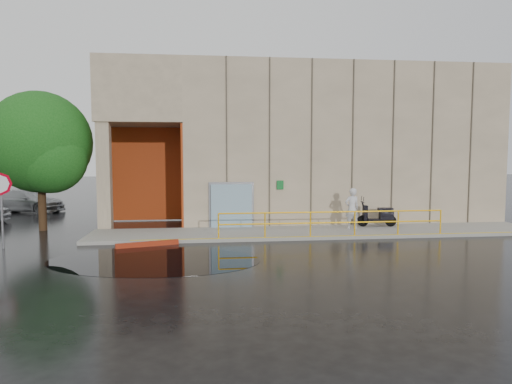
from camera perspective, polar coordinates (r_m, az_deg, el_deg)
ground at (r=15.60m, az=-2.43°, el=-8.39°), size 120.00×120.00×0.00m
sidewalk at (r=20.60m, az=7.82°, el=-4.99°), size 20.00×3.00×0.15m
building at (r=26.87m, az=6.73°, el=6.13°), size 20.00×10.17×8.00m
guardrail at (r=19.29m, az=9.57°, el=-3.86°), size 9.56×0.06×1.03m
person at (r=21.13m, az=11.91°, el=-2.04°), size 0.74×0.54×1.87m
scooter at (r=22.16m, az=14.94°, el=-2.10°), size 1.87×0.80×1.42m
stop_sign at (r=19.48m, az=-29.29°, el=-0.22°), size 0.64×0.64×2.87m
red_curb at (r=18.17m, az=-13.40°, el=-6.34°), size 2.35×0.88×0.18m
puddle at (r=15.78m, az=-12.66°, el=-8.34°), size 7.66×5.35×0.01m
car_c at (r=31.40m, az=-26.78°, el=-0.99°), size 5.04×3.12×1.36m
tree_near at (r=23.12m, az=-25.14°, el=5.22°), size 4.65×4.65×6.42m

